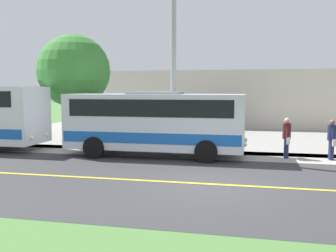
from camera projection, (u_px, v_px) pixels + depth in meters
The scene contains 12 objects.
ground_plane at pixel (210, 184), 11.54m from camera, with size 120.00×120.00×0.00m, color #477238.
road_surface at pixel (210, 184), 11.53m from camera, with size 8.00×100.00×0.01m, color #333335.
sidewalk at pixel (222, 155), 16.59m from camera, with size 2.40×100.00×0.01m, color #9E9991.
parking_lot_surface at pixel (281, 137), 22.95m from camera, with size 14.00×36.00×0.01m, color gray.
road_centre_line at pixel (210, 184), 11.53m from camera, with size 0.16×100.00×0.00m, color gold.
shuttle_bus_front at pixel (155, 120), 16.37m from camera, with size 2.66×7.68×2.78m.
pedestrian_with_bags at pixel (332, 138), 15.43m from camera, with size 0.72×0.34×1.65m.
pedestrian_waiting at pixel (287, 137), 15.84m from camera, with size 0.72×0.34×1.68m.
street_light_pole at pixel (173, 42), 16.27m from camera, with size 1.97×0.24×8.97m.
parked_car_near at pixel (215, 121), 25.72m from camera, with size 4.42×2.06×1.45m.
tree_curbside at pixel (74, 71), 20.07m from camera, with size 3.83×3.83×5.74m.
commercial_building at pixel (243, 98), 32.02m from camera, with size 10.00×20.49×4.24m, color beige.
Camera 1 is at (11.31, 1.19, 2.90)m, focal length 40.62 mm.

